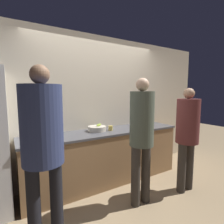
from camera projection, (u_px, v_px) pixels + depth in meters
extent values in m
plane|color=#9E8460|center=(117.00, 190.00, 2.84)|extent=(14.00, 14.00, 0.00)
cube|color=beige|center=(97.00, 107.00, 3.28)|extent=(5.20, 0.06, 2.60)
cube|color=#9E754C|center=(106.00, 157.00, 3.10)|extent=(2.76, 0.64, 0.88)
cube|color=#4C4C51|center=(105.00, 132.00, 3.05)|extent=(2.79, 0.67, 0.03)
cylinder|color=black|center=(34.00, 208.00, 1.72)|extent=(0.13, 0.13, 0.88)
cylinder|color=black|center=(57.00, 201.00, 1.83)|extent=(0.13, 0.13, 0.88)
cylinder|color=navy|center=(42.00, 125.00, 1.68)|extent=(0.40, 0.40, 0.77)
sphere|color=#936B4C|center=(40.00, 74.00, 1.63)|extent=(0.18, 0.18, 0.18)
cylinder|color=#38332D|center=(136.00, 176.00, 2.41)|extent=(0.13, 0.13, 0.85)
cylinder|color=#38332D|center=(146.00, 173.00, 2.51)|extent=(0.13, 0.13, 0.85)
cylinder|color=#515B4C|center=(142.00, 119.00, 2.37)|extent=(0.33, 0.33, 0.74)
sphere|color=#DBAD89|center=(142.00, 85.00, 2.32)|extent=(0.18, 0.18, 0.18)
cylinder|color=#38332D|center=(182.00, 168.00, 2.75)|extent=(0.13, 0.13, 0.79)
cylinder|color=#38332D|center=(189.00, 165.00, 2.85)|extent=(0.13, 0.13, 0.79)
cylinder|color=brown|center=(188.00, 121.00, 2.72)|extent=(0.35, 0.35, 0.69)
sphere|color=tan|center=(189.00, 93.00, 2.67)|extent=(0.16, 0.16, 0.16)
cylinder|color=beige|center=(97.00, 129.00, 3.01)|extent=(0.31, 0.31, 0.09)
ellipsoid|color=#99BC38|center=(99.00, 125.00, 3.02)|extent=(0.15, 0.12, 0.04)
cylinder|color=#ADA393|center=(151.00, 121.00, 3.69)|extent=(0.09, 0.09, 0.12)
cylinder|color=#99754C|center=(151.00, 117.00, 3.67)|extent=(0.01, 0.05, 0.20)
cylinder|color=#99754C|center=(151.00, 117.00, 3.68)|extent=(0.03, 0.04, 0.20)
cylinder|color=#99754C|center=(151.00, 117.00, 3.67)|extent=(0.04, 0.01, 0.20)
cylinder|color=red|center=(151.00, 124.00, 3.31)|extent=(0.08, 0.08, 0.12)
cylinder|color=red|center=(151.00, 120.00, 3.30)|extent=(0.04, 0.04, 0.04)
cylinder|color=black|center=(151.00, 119.00, 3.29)|extent=(0.04, 0.04, 0.01)
cylinder|color=#236033|center=(44.00, 137.00, 2.37)|extent=(0.05, 0.05, 0.14)
cylinder|color=#236033|center=(44.00, 130.00, 2.36)|extent=(0.02, 0.02, 0.04)
cylinder|color=black|center=(44.00, 128.00, 2.35)|extent=(0.03, 0.03, 0.02)
cylinder|color=gold|center=(111.00, 128.00, 3.06)|extent=(0.07, 0.07, 0.08)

